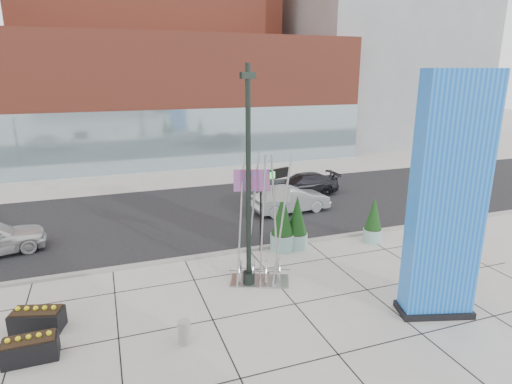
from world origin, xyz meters
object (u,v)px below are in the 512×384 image
object	(u,v)px
concrete_bollard	(184,332)
overhead_street_sign	(274,183)
blue_pylon	(447,204)
public_art_sculpture	(260,250)
car_silver_mid	(291,200)
lamp_post	(248,201)

from	to	relation	value
concrete_bollard	overhead_street_sign	world-z (taller)	overhead_street_sign
overhead_street_sign	blue_pylon	bearing A→B (deg)	-85.81
public_art_sculpture	overhead_street_sign	distance (m)	3.76
blue_pylon	car_silver_mid	world-z (taller)	blue_pylon
overhead_street_sign	car_silver_mid	size ratio (longest dim) A/B	0.81
concrete_bollard	car_silver_mid	world-z (taller)	car_silver_mid
car_silver_mid	lamp_post	bearing A→B (deg)	141.82
overhead_street_sign	car_silver_mid	bearing A→B (deg)	37.43
concrete_bollard	overhead_street_sign	xyz separation A→B (m)	(5.23, 5.72, 2.82)
blue_pylon	overhead_street_sign	xyz separation A→B (m)	(-3.11, 6.91, -0.69)
public_art_sculpture	concrete_bollard	size ratio (longest dim) A/B	6.80
concrete_bollard	car_silver_mid	xyz separation A→B (m)	(8.23, 10.42, 0.38)
car_silver_mid	overhead_street_sign	bearing A→B (deg)	143.75
concrete_bollard	overhead_street_sign	distance (m)	8.25
overhead_street_sign	public_art_sculpture	bearing A→B (deg)	-141.22
public_art_sculpture	car_silver_mid	distance (m)	8.87
lamp_post	car_silver_mid	world-z (taller)	lamp_post
blue_pylon	lamp_post	world-z (taller)	lamp_post
concrete_bollard	car_silver_mid	bearing A→B (deg)	51.71
lamp_post	overhead_street_sign	xyz separation A→B (m)	(2.18, 2.84, -0.18)
public_art_sculpture	car_silver_mid	size ratio (longest dim) A/B	1.12
car_silver_mid	concrete_bollard	bearing A→B (deg)	138.01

